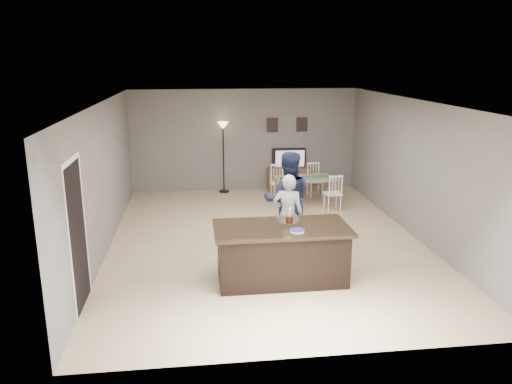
{
  "coord_description": "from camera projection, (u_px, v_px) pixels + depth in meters",
  "views": [
    {
      "loc": [
        -1.32,
        -9.15,
        3.47
      ],
      "look_at": [
        -0.22,
        -0.3,
        1.07
      ],
      "focal_mm": 35.0,
      "sensor_mm": 36.0,
      "label": 1
    }
  ],
  "objects": [
    {
      "name": "floor",
      "position": [
        265.0,
        240.0,
        9.82
      ],
      "size": [
        8.0,
        8.0,
        0.0
      ],
      "primitive_type": "plane",
      "color": "tan",
      "rests_on": "ground"
    },
    {
      "name": "plate_stack",
      "position": [
        297.0,
        231.0,
        7.63
      ],
      "size": [
        0.23,
        0.23,
        0.04
      ],
      "color": "white",
      "rests_on": "kitchen_island"
    },
    {
      "name": "man",
      "position": [
        288.0,
        201.0,
        9.19
      ],
      "size": [
        0.97,
        0.8,
        1.85
      ],
      "primitive_type": "imported",
      "rotation": [
        0.0,
        0.0,
        3.03
      ],
      "color": "#181D35",
      "rests_on": "floor"
    },
    {
      "name": "tv_console",
      "position": [
        290.0,
        179.0,
        13.5
      ],
      "size": [
        1.2,
        0.4,
        0.6
      ],
      "primitive_type": "cube",
      "color": "brown",
      "rests_on": "floor"
    },
    {
      "name": "doorway",
      "position": [
        77.0,
        223.0,
        6.94
      ],
      "size": [
        0.0,
        2.1,
        2.65
      ],
      "color": "black",
      "rests_on": "floor"
    },
    {
      "name": "television",
      "position": [
        289.0,
        158.0,
        13.42
      ],
      "size": [
        0.91,
        0.12,
        0.53
      ],
      "primitive_type": "imported",
      "rotation": [
        0.0,
        0.0,
        3.14
      ],
      "color": "black",
      "rests_on": "tv_console"
    },
    {
      "name": "floor_lamp",
      "position": [
        223.0,
        138.0,
        13.01
      ],
      "size": [
        0.28,
        0.28,
        1.87
      ],
      "color": "black",
      "rests_on": "floor"
    },
    {
      "name": "woman",
      "position": [
        288.0,
        215.0,
        8.96
      ],
      "size": [
        0.62,
        0.5,
        1.5
      ],
      "primitive_type": "imported",
      "rotation": [
        0.0,
        0.0,
        2.86
      ],
      "color": "#B5B6BA",
      "rests_on": "floor"
    },
    {
      "name": "birthday_cake",
      "position": [
        289.0,
        219.0,
        8.03
      ],
      "size": [
        0.17,
        0.17,
        0.26
      ],
      "color": "gold",
      "rests_on": "kitchen_island"
    },
    {
      "name": "room_shell",
      "position": [
        266.0,
        157.0,
        9.39
      ],
      "size": [
        8.0,
        8.0,
        8.0
      ],
      "color": "slate",
      "rests_on": "floor"
    },
    {
      "name": "picture_frames",
      "position": [
        287.0,
        125.0,
        13.32
      ],
      "size": [
        1.1,
        0.02,
        0.38
      ],
      "color": "black",
      "rests_on": "room_shell"
    },
    {
      "name": "dining_table",
      "position": [
        305.0,
        182.0,
        12.14
      ],
      "size": [
        1.51,
        1.73,
        0.87
      ],
      "rotation": [
        0.0,
        0.0,
        0.1
      ],
      "color": "#A27958",
      "rests_on": "floor"
    },
    {
      "name": "kitchen_island",
      "position": [
        281.0,
        253.0,
        7.98
      ],
      "size": [
        2.15,
        1.1,
        0.9
      ],
      "color": "black",
      "rests_on": "floor"
    },
    {
      "name": "tv_screen_glow",
      "position": [
        290.0,
        159.0,
        13.34
      ],
      "size": [
        0.78,
        0.0,
        0.78
      ],
      "primitive_type": "plane",
      "rotation": [
        1.57,
        0.0,
        3.14
      ],
      "color": "orange",
      "rests_on": "tv_console"
    }
  ]
}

